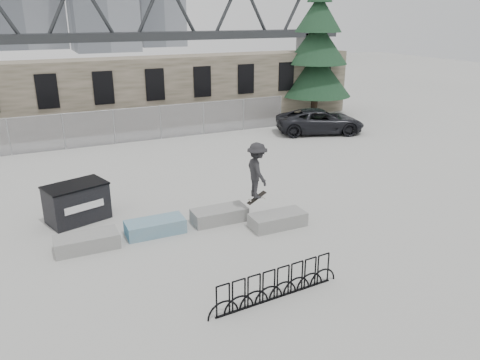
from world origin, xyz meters
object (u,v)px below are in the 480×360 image
(suv, at_px, (320,121))
(skateboarder, at_px, (257,171))
(planter_center_right, at_px, (219,214))
(spruce_tree, at_px, (317,50))
(planter_far_left, at_px, (87,241))
(dumpster, at_px, (77,202))
(planter_offset, at_px, (278,219))
(planter_center_left, at_px, (155,226))
(bike_rack, at_px, (276,284))

(suv, height_order, skateboarder, skateboarder)
(planter_center_right, bearing_deg, spruce_tree, 46.96)
(planter_far_left, bearing_deg, skateboarder, -3.67)
(planter_center_right, xyz_separation_m, spruce_tree, (13.93, 14.92, 4.40))
(planter_far_left, relative_size, dumpster, 0.83)
(planter_center_right, distance_m, planter_offset, 2.14)
(planter_center_left, xyz_separation_m, suv, (13.29, 9.67, 0.49))
(planter_offset, height_order, dumpster, dumpster)
(planter_offset, xyz_separation_m, spruce_tree, (12.22, 16.21, 4.40))
(planter_center_left, distance_m, dumpster, 3.24)
(planter_center_left, height_order, skateboarder, skateboarder)
(planter_center_right, bearing_deg, planter_offset, -36.91)
(planter_center_left, bearing_deg, suv, 36.03)
(planter_far_left, height_order, dumpster, dumpster)
(planter_far_left, height_order, planter_center_right, same)
(bike_rack, bearing_deg, suv, 52.42)
(spruce_tree, bearing_deg, bike_rack, -125.73)
(planter_center_right, bearing_deg, bike_rack, -95.85)
(planter_far_left, xyz_separation_m, spruce_tree, (18.63, 15.09, 4.40))
(planter_offset, height_order, spruce_tree, spruce_tree)
(planter_far_left, bearing_deg, bike_rack, -50.27)
(planter_center_right, relative_size, dumpster, 0.83)
(planter_far_left, relative_size, skateboarder, 0.90)
(planter_center_left, relative_size, planter_center_right, 1.00)
(bike_rack, distance_m, skateboarder, 5.18)
(planter_center_left, relative_size, suv, 0.37)
(planter_center_right, relative_size, spruce_tree, 0.17)
(dumpster, bearing_deg, spruce_tree, 16.72)
(dumpster, relative_size, skateboarder, 1.08)
(planter_offset, distance_m, bike_rack, 4.50)
(planter_offset, bearing_deg, spruce_tree, 52.98)
(planter_center_left, bearing_deg, planter_offset, -17.44)
(planter_far_left, relative_size, planter_center_left, 1.00)
(planter_far_left, distance_m, skateboarder, 6.18)
(bike_rack, bearing_deg, dumpster, 118.99)
(planter_far_left, relative_size, suv, 0.37)
(planter_far_left, relative_size, planter_center_right, 1.00)
(planter_far_left, distance_m, planter_offset, 6.50)
(planter_center_right, relative_size, skateboarder, 0.90)
(dumpster, distance_m, skateboarder, 6.66)
(bike_rack, relative_size, skateboarder, 1.81)
(bike_rack, bearing_deg, planter_center_right, 84.15)
(planter_center_right, xyz_separation_m, planter_offset, (1.71, -1.29, 0.00))
(planter_center_right, relative_size, planter_offset, 1.00)
(skateboarder, bearing_deg, suv, -37.97)
(spruce_tree, relative_size, suv, 2.10)
(skateboarder, bearing_deg, dumpster, 69.84)
(planter_center_left, distance_m, planter_offset, 4.30)
(dumpster, xyz_separation_m, suv, (15.56, 7.40, 0.05))
(bike_rack, height_order, skateboarder, skateboarder)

